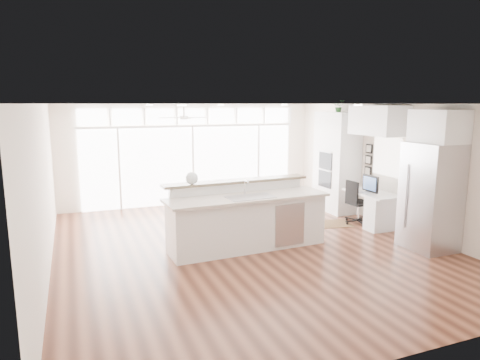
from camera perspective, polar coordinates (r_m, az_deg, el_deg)
name	(u,v)px	position (r m, az deg, el deg)	size (l,w,h in m)	color
floor	(248,247)	(8.33, 1.13, -8.88)	(7.00, 8.00, 0.02)	#472216
ceiling	(249,104)	(7.88, 1.20, 10.11)	(7.00, 8.00, 0.02)	silver
wall_back	(192,154)	(11.75, -6.43, 3.44)	(7.00, 0.04, 2.70)	white
wall_front	(401,239)	(4.67, 20.72, -7.36)	(7.00, 0.04, 2.70)	white
wall_left	(44,191)	(7.40, -24.70, -1.34)	(0.04, 8.00, 2.70)	white
wall_right	(397,167)	(9.88, 20.24, 1.62)	(0.04, 8.00, 2.70)	white
glass_wall	(193,165)	(11.73, -6.33, 1.95)	(5.80, 0.06, 2.08)	white
transom_row	(192,116)	(11.61, -6.45, 8.46)	(5.90, 0.06, 0.40)	white
desk_window	(387,156)	(10.05, 19.01, 2.98)	(0.04, 0.85, 0.85)	white
ceiling_fan	(184,113)	(10.38, -7.48, 8.81)	(1.16, 1.16, 0.32)	white
recessed_lights	(245,105)	(8.06, 0.64, 9.97)	(3.40, 3.00, 0.02)	#EEE3CA
oven_cabinet	(337,162)	(11.09, 12.75, 2.34)	(0.64, 1.20, 2.50)	white
desk_nook	(372,209)	(10.04, 17.19, -3.71)	(0.72, 1.30, 0.76)	white
upper_cabinets	(378,120)	(9.80, 17.97, 7.57)	(0.64, 1.30, 0.64)	white
refrigerator	(431,197)	(8.71, 24.08, -2.04)	(0.76, 0.90, 2.00)	#B5B5BA
fridge_cabinet	(439,126)	(8.59, 24.98, 6.51)	(0.64, 0.90, 0.60)	white
framed_photos	(369,160)	(10.54, 16.78, 2.59)	(0.06, 0.22, 0.80)	black
kitchen_island	(247,216)	(8.07, 1.00, -4.85)	(3.10, 1.17, 1.23)	white
rug	(330,224)	(10.00, 11.92, -5.74)	(0.91, 0.66, 0.01)	#3C2513
office_chair	(359,202)	(10.10, 15.56, -2.88)	(0.51, 0.47, 0.99)	black
fishbowl	(192,178)	(7.94, -6.44, 0.26)	(0.24, 0.24, 0.24)	white
monitor	(370,184)	(9.87, 17.00, -0.46)	(0.08, 0.49, 0.41)	black
keyboard	(364,193)	(9.80, 16.16, -1.67)	(0.11, 0.30, 0.02)	silver
potted_plant	(339,108)	(10.99, 13.02, 9.39)	(0.26, 0.29, 0.22)	#245323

